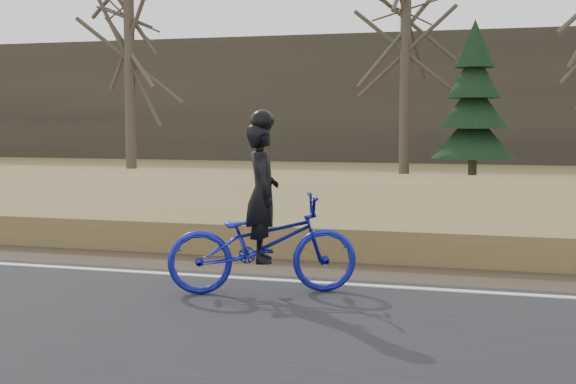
# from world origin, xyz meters

# --- Properties ---
(cyclist) EXTENTS (2.21, 1.47, 2.03)m
(cyclist) POSITION_xyz_m (-5.01, -0.49, 0.71)
(cyclist) COLOR navy
(cyclist) RESTS_ON road
(bare_tree_far_left) EXTENTS (0.36, 0.36, 8.52)m
(bare_tree_far_left) POSITION_xyz_m (-15.07, 15.65, 4.26)
(bare_tree_far_left) COLOR brown
(bare_tree_far_left) RESTS_ON ground
(bare_tree_left) EXTENTS (0.36, 0.36, 8.61)m
(bare_tree_left) POSITION_xyz_m (-6.19, 18.20, 4.30)
(bare_tree_left) COLOR brown
(bare_tree_left) RESTS_ON ground
(conifer) EXTENTS (2.60, 2.60, 5.12)m
(conifer) POSITION_xyz_m (-3.86, 17.09, 2.42)
(conifer) COLOR brown
(conifer) RESTS_ON ground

